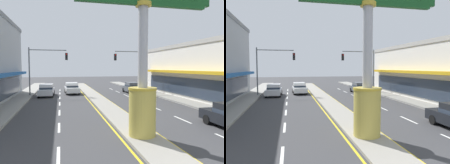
# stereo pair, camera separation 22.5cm
# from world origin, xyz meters

# --- Properties ---
(median_strip) EXTENTS (1.85, 52.00, 0.14)m
(median_strip) POSITION_xyz_m (0.00, 18.00, 0.07)
(median_strip) COLOR gray
(median_strip) RESTS_ON ground
(sidewalk_left) EXTENTS (2.28, 60.00, 0.18)m
(sidewalk_left) POSITION_xyz_m (-8.67, 16.00, 0.09)
(sidewalk_left) COLOR gray
(sidewalk_left) RESTS_ON ground
(sidewalk_right) EXTENTS (2.28, 60.00, 0.18)m
(sidewalk_right) POSITION_xyz_m (8.67, 16.00, 0.09)
(sidewalk_right) COLOR gray
(sidewalk_right) RESTS_ON ground
(lane_markings) EXTENTS (8.59, 52.00, 0.01)m
(lane_markings) POSITION_xyz_m (0.00, 16.65, 0.00)
(lane_markings) COLOR silver
(lane_markings) RESTS_ON ground
(district_sign) EXTENTS (7.43, 1.46, 8.32)m
(district_sign) POSITION_xyz_m (0.00, 6.16, 4.03)
(district_sign) COLOR gold
(district_sign) RESTS_ON median_strip
(storefront_right) EXTENTS (9.53, 21.40, 6.48)m
(storefront_right) POSITION_xyz_m (13.82, 17.92, 3.24)
(storefront_right) COLOR silver
(storefront_right) RESTS_ON ground
(traffic_light_left_side) EXTENTS (4.86, 0.46, 6.20)m
(traffic_light_left_side) POSITION_xyz_m (-6.16, 24.64, 4.25)
(traffic_light_left_side) COLOR slate
(traffic_light_left_side) RESTS_ON ground
(traffic_light_right_side) EXTENTS (4.86, 0.46, 6.20)m
(traffic_light_right_side) POSITION_xyz_m (6.16, 24.76, 4.25)
(traffic_light_right_side) COLOR slate
(traffic_light_right_side) RESTS_ON ground
(sedan_far_right_lane) EXTENTS (1.86, 4.31, 1.53)m
(sedan_far_right_lane) POSITION_xyz_m (5.88, 25.03, 0.79)
(sedan_far_right_lane) COLOR #4C5156
(sedan_far_right_lane) RESTS_ON ground
(sedan_near_left_lane) EXTENTS (2.00, 4.38, 1.53)m
(sedan_near_left_lane) POSITION_xyz_m (-2.58, 26.23, 0.79)
(sedan_near_left_lane) COLOR white
(sedan_near_left_lane) RESTS_ON ground
(sedan_mid_left_lane) EXTENTS (1.93, 4.35, 1.53)m
(sedan_mid_left_lane) POSITION_xyz_m (-5.87, 24.31, 0.79)
(sedan_mid_left_lane) COLOR silver
(sedan_mid_left_lane) RESTS_ON ground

